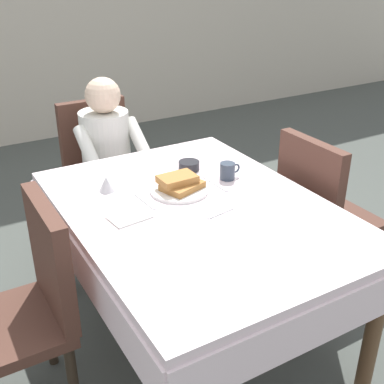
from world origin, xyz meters
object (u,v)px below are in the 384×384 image
at_px(syrup_pitcher, 107,184).
at_px(spoon_near_edge, 221,213).
at_px(chair_diner, 101,164).
at_px(diner_person, 108,152).
at_px(bowl_butter, 189,166).
at_px(fork_left_of_plate, 145,202).
at_px(dining_table_main, 197,224).
at_px(breakfast_stack, 180,183).
at_px(knife_right_of_plate, 215,184).
at_px(chair_left_side, 30,299).
at_px(chair_right_side, 320,208).
at_px(plate_breakfast, 179,190).
at_px(cup_coffee, 228,171).

distance_m(syrup_pitcher, spoon_near_edge, 0.58).
relative_size(chair_diner, diner_person, 0.83).
height_order(bowl_butter, fork_left_of_plate, bowl_butter).
height_order(dining_table_main, breakfast_stack, breakfast_stack).
xyz_separation_m(chair_diner, knife_right_of_plate, (0.23, -1.01, 0.21)).
bearing_deg(chair_left_side, diner_person, -36.08).
xyz_separation_m(dining_table_main, chair_right_side, (0.77, 0.00, -0.12)).
bearing_deg(plate_breakfast, cup_coffee, 1.00).
xyz_separation_m(chair_right_side, cup_coffee, (-0.48, 0.18, 0.25)).
xyz_separation_m(plate_breakfast, knife_right_of_plate, (0.19, -0.02, -0.01)).
xyz_separation_m(plate_breakfast, fork_left_of_plate, (-0.19, -0.02, -0.01)).
distance_m(chair_right_side, syrup_pitcher, 1.15).
bearing_deg(breakfast_stack, chair_diner, 92.37).
height_order(dining_table_main, syrup_pitcher, syrup_pitcher).
bearing_deg(breakfast_stack, syrup_pitcher, 149.10).
bearing_deg(dining_table_main, bowl_butter, 65.24).
height_order(plate_breakfast, fork_left_of_plate, plate_breakfast).
xyz_separation_m(chair_left_side, chair_right_side, (1.54, 0.00, 0.00)).
distance_m(diner_person, chair_left_side, 1.26).
bearing_deg(diner_person, cup_coffee, 110.98).
height_order(breakfast_stack, cup_coffee, cup_coffee).
xyz_separation_m(diner_person, cup_coffee, (0.32, -0.83, 0.11)).
xyz_separation_m(dining_table_main, cup_coffee, (0.29, 0.18, 0.13)).
xyz_separation_m(chair_right_side, knife_right_of_plate, (-0.57, 0.16, 0.21)).
relative_size(dining_table_main, knife_right_of_plate, 7.62).
xyz_separation_m(bowl_butter, syrup_pitcher, (-0.47, -0.03, 0.02)).
bearing_deg(knife_right_of_plate, chair_diner, 10.41).
bearing_deg(chair_diner, chair_left_side, 57.72).
bearing_deg(fork_left_of_plate, plate_breakfast, -87.76).
bearing_deg(spoon_near_edge, diner_person, 84.91).
xyz_separation_m(chair_left_side, spoon_near_edge, (0.83, -0.11, 0.21)).
distance_m(dining_table_main, chair_left_side, 0.78).
relative_size(chair_left_side, bowl_butter, 8.45).
bearing_deg(fork_left_of_plate, cup_coffee, -90.74).
xyz_separation_m(chair_diner, chair_right_side, (0.80, -1.17, 0.00)).
xyz_separation_m(chair_left_side, knife_right_of_plate, (0.97, 0.16, 0.21)).
xyz_separation_m(plate_breakfast, bowl_butter, (0.17, 0.20, 0.01)).
relative_size(diner_person, bowl_butter, 10.18).
bearing_deg(breakfast_stack, bowl_butter, 51.01).
xyz_separation_m(bowl_butter, fork_left_of_plate, (-0.36, -0.22, -0.02)).
height_order(chair_right_side, fork_left_of_plate, chair_right_side).
bearing_deg(cup_coffee, dining_table_main, -147.28).
height_order(chair_right_side, bowl_butter, chair_right_side).
relative_size(plate_breakfast, breakfast_stack, 1.29).
relative_size(cup_coffee, syrup_pitcher, 1.41).
bearing_deg(diner_person, fork_left_of_plate, 79.93).
distance_m(syrup_pitcher, knife_right_of_plate, 0.53).
bearing_deg(chair_left_side, chair_right_side, -90.00).
bearing_deg(bowl_butter, fork_left_of_plate, -148.17).
relative_size(plate_breakfast, cup_coffee, 2.48).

